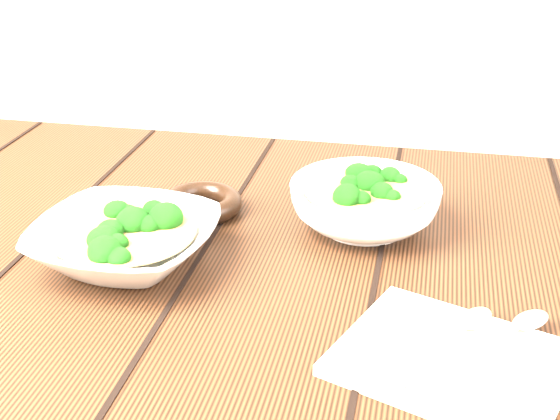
# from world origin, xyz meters

# --- Properties ---
(table) EXTENTS (1.20, 0.80, 0.75)m
(table) POSITION_xyz_m (0.00, 0.00, 0.63)
(table) COLOR #391F10
(table) RESTS_ON ground
(soup_bowl_front) EXTENTS (0.21, 0.21, 0.06)m
(soup_bowl_front) POSITION_xyz_m (-0.10, -0.03, 0.78)
(soup_bowl_front) COLOR silver
(soup_bowl_front) RESTS_ON table
(soup_bowl_back) EXTENTS (0.23, 0.23, 0.06)m
(soup_bowl_back) POSITION_xyz_m (0.15, 0.11, 0.78)
(soup_bowl_back) COLOR silver
(soup_bowl_back) RESTS_ON table
(trivet) EXTENTS (0.12, 0.12, 0.03)m
(trivet) POSITION_xyz_m (-0.05, 0.11, 0.76)
(trivet) COLOR black
(trivet) RESTS_ON table
(napkin) EXTENTS (0.24, 0.22, 0.01)m
(napkin) POSITION_xyz_m (0.26, -0.15, 0.76)
(napkin) COLOR beige
(napkin) RESTS_ON table
(spoon_left) EXTENTS (0.09, 0.15, 0.01)m
(spoon_left) POSITION_xyz_m (0.27, -0.12, 0.76)
(spoon_left) COLOR #A9A495
(spoon_left) RESTS_ON napkin
(spoon_right) EXTENTS (0.11, 0.14, 0.01)m
(spoon_right) POSITION_xyz_m (0.31, -0.11, 0.76)
(spoon_right) COLOR #A9A495
(spoon_right) RESTS_ON napkin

